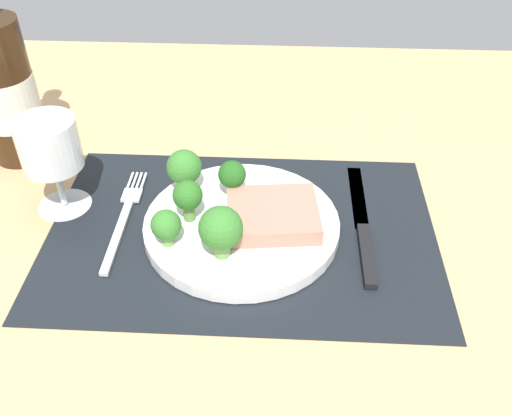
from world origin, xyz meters
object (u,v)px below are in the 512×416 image
at_px(steak, 273,214).
at_px(knife, 363,230).
at_px(wine_glass, 50,150).
at_px(plate, 242,225).
at_px(fork, 124,217).
at_px(wine_bottle, 5,90).

relative_size(steak, knife, 0.46).
xyz_separation_m(steak, wine_glass, (-0.27, 0.04, 0.06)).
height_order(plate, steak, steak).
bearing_deg(steak, plate, -179.19).
xyz_separation_m(steak, knife, (0.11, 0.00, -0.02)).
relative_size(plate, knife, 1.02).
xyz_separation_m(plate, fork, (-0.15, 0.01, -0.01)).
relative_size(plate, wine_bottle, 0.82).
bearing_deg(wine_glass, knife, -5.10).
bearing_deg(fork, steak, -4.75).
height_order(plate, wine_bottle, wine_bottle).
xyz_separation_m(fork, wine_bottle, (-0.18, 0.14, 0.10)).
distance_m(fork, wine_glass, 0.12).
distance_m(steak, fork, 0.19).
height_order(steak, knife, steak).
bearing_deg(plate, wine_glass, 170.41).
distance_m(steak, wine_glass, 0.28).
height_order(steak, wine_glass, wine_glass).
height_order(plate, fork, plate).
distance_m(fork, wine_bottle, 0.25).
bearing_deg(fork, knife, -2.24).
bearing_deg(steak, wine_glass, 171.82).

